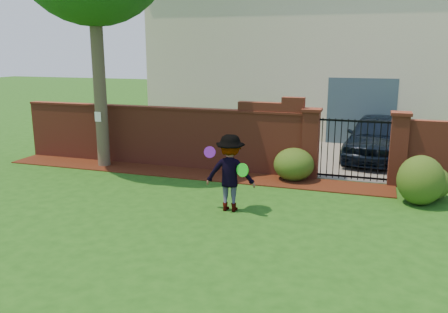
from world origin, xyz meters
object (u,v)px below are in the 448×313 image
(car, at_px, (375,138))
(frisbee_purple, at_px, (210,152))
(man, at_px, (230,173))
(frisbee_green, at_px, (242,170))

(car, distance_m, frisbee_purple, 6.88)
(frisbee_purple, bearing_deg, man, 35.64)
(frisbee_purple, height_order, frisbee_green, frisbee_purple)
(frisbee_green, bearing_deg, man, 148.79)
(man, bearing_deg, frisbee_purple, 30.92)
(car, xyz_separation_m, frisbee_purple, (-3.27, -6.01, 0.61))
(frisbee_green, bearing_deg, frisbee_purple, -175.88)
(frisbee_purple, relative_size, frisbee_green, 0.85)
(car, xyz_separation_m, frisbee_green, (-2.58, -5.96, 0.27))
(car, xyz_separation_m, man, (-2.92, -5.76, 0.12))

